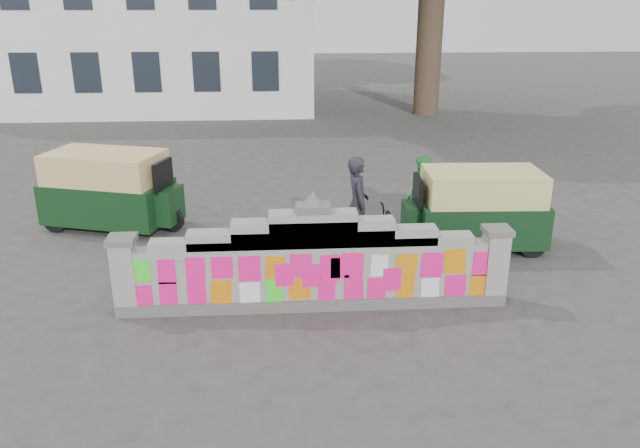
{
  "coord_description": "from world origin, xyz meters",
  "views": [
    {
      "loc": [
        -0.51,
        -9.29,
        4.86
      ],
      "look_at": [
        0.18,
        1.0,
        1.1
      ],
      "focal_mm": 35.0,
      "sensor_mm": 36.0,
      "label": 1
    }
  ],
  "objects_px": {
    "pedestrian": "(422,193)",
    "cyclist_bike": "(357,234)",
    "cyclist_rider": "(357,216)",
    "rickshaw_right": "(477,208)",
    "rickshaw_left": "(111,189)"
  },
  "relations": [
    {
      "from": "cyclist_rider",
      "to": "pedestrian",
      "type": "height_order",
      "value": "cyclist_rider"
    },
    {
      "from": "cyclist_rider",
      "to": "rickshaw_right",
      "type": "xyz_separation_m",
      "value": [
        2.51,
        0.52,
        -0.07
      ]
    },
    {
      "from": "rickshaw_right",
      "to": "cyclist_bike",
      "type": "bearing_deg",
      "value": 14.15
    },
    {
      "from": "pedestrian",
      "to": "rickshaw_right",
      "type": "xyz_separation_m",
      "value": [
        0.86,
        -1.19,
        0.03
      ]
    },
    {
      "from": "pedestrian",
      "to": "rickshaw_left",
      "type": "relative_size",
      "value": 0.51
    },
    {
      "from": "cyclist_bike",
      "to": "cyclist_rider",
      "type": "relative_size",
      "value": 1.12
    },
    {
      "from": "cyclist_rider",
      "to": "rickshaw_left",
      "type": "bearing_deg",
      "value": 61.96
    },
    {
      "from": "rickshaw_right",
      "to": "rickshaw_left",
      "type": "bearing_deg",
      "value": -10.21
    },
    {
      "from": "rickshaw_right",
      "to": "cyclist_rider",
      "type": "bearing_deg",
      "value": 14.15
    },
    {
      "from": "pedestrian",
      "to": "rickshaw_left",
      "type": "height_order",
      "value": "rickshaw_left"
    },
    {
      "from": "pedestrian",
      "to": "cyclist_bike",
      "type": "bearing_deg",
      "value": -61.59
    },
    {
      "from": "cyclist_rider",
      "to": "rickshaw_right",
      "type": "height_order",
      "value": "cyclist_rider"
    },
    {
      "from": "cyclist_bike",
      "to": "pedestrian",
      "type": "height_order",
      "value": "pedestrian"
    },
    {
      "from": "cyclist_rider",
      "to": "rickshaw_right",
      "type": "bearing_deg",
      "value": -82.91
    },
    {
      "from": "rickshaw_left",
      "to": "rickshaw_right",
      "type": "distance_m",
      "value": 7.9
    }
  ]
}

